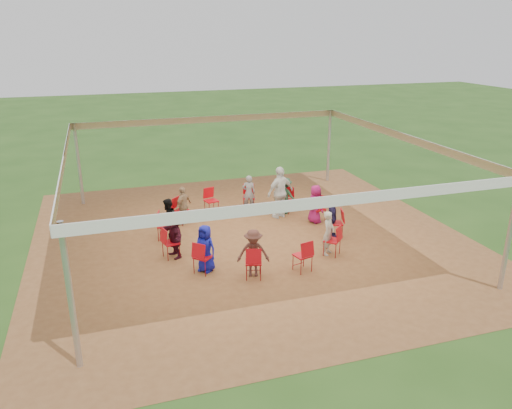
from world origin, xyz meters
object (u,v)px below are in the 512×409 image
object	(u,v)px
chair_6	(171,243)
person_seated_0	(315,204)
chair_3	(211,201)
chair_11	(336,223)
chair_1	(286,200)
standing_person	(280,192)
chair_0	(318,209)
person_seated_6	(205,248)
chair_5	(165,226)
chair_7	(203,257)
chair_2	(249,197)
person_seated_2	(249,193)
person_seated_4	(168,219)
person_seated_8	(328,233)
chair_9	(303,256)
person_seated_7	(253,253)
cable_coil	(256,235)
laptop	(311,206)
person_seated_1	(285,196)
chair_10	(332,241)
person_seated_3	(183,206)
person_seated_9	(332,217)
chair_8	(253,262)
chair_4	(181,211)
person_seated_5	(174,235)

from	to	relation	value
chair_6	person_seated_0	xyz separation A→B (m)	(5.02, 1.29, 0.21)
chair_3	chair_11	distance (m)	4.59
chair_1	standing_person	bearing A→B (deg)	92.32
chair_0	person_seated_6	size ratio (longest dim) A/B	0.69
chair_5	chair_7	world-z (taller)	same
chair_2	chair_11	bearing A→B (deg)	135.00
chair_2	person_seated_2	bearing A→B (deg)	90.00
chair_7	person_seated_4	xyz separation A→B (m)	(-0.54, 2.54, 0.21)
chair_11	person_seated_2	xyz separation A→B (m)	(-1.87, 3.15, 0.21)
chair_0	person_seated_6	distance (m)	5.01
standing_person	person_seated_4	bearing A→B (deg)	-8.31
chair_5	person_seated_4	distance (m)	0.24
chair_11	person_seated_8	distance (m)	1.36
chair_0	chair_9	bearing A→B (deg)	135.00
person_seated_7	standing_person	xyz separation A→B (m)	(2.18, 3.87, 0.25)
chair_5	cable_coil	size ratio (longest dim) A/B	2.14
laptop	chair_11	bearing A→B (deg)	176.73
cable_coil	chair_1	bearing A→B (deg)	45.79
person_seated_1	chair_10	bearing A→B (deg)	136.33
chair_2	person_seated_3	size ratio (longest dim) A/B	0.69
chair_0	chair_11	distance (m)	1.37
chair_3	person_seated_1	size ratio (longest dim) A/B	0.69
person_seated_2	person_seated_9	xyz separation A→B (m)	(1.75, -3.12, 0.00)
person_seated_6	cable_coil	bearing A→B (deg)	88.71
person_seated_8	person_seated_9	bearing A→B (deg)	15.00
chair_8	person_seated_1	xyz separation A→B (m)	(2.52, 4.32, 0.21)
chair_6	chair_7	bearing A→B (deg)	15.00
chair_0	chair_9	xyz separation A→B (m)	(-1.91, -3.23, 0.00)
chair_2	person_seated_2	xyz separation A→B (m)	(-0.03, -0.12, 0.21)
chair_8	chair_3	bearing A→B (deg)	105.00
chair_7	person_seated_7	bearing A→B (deg)	19.94
chair_4	person_seated_8	world-z (taller)	person_seated_8
cable_coil	chair_0	bearing A→B (deg)	13.22
chair_9	standing_person	world-z (taller)	standing_person
chair_7	person_seated_4	world-z (taller)	person_seated_4
chair_3	chair_9	bearing A→B (deg)	90.00
chair_2	person_seated_8	world-z (taller)	person_seated_8
person_seated_2	chair_10	bearing A→B (deg)	120.77
person_seated_3	laptop	bearing A→B (deg)	118.92
person_seated_8	person_seated_9	size ratio (longest dim) A/B	1.00
chair_9	laptop	bearing A→B (deg)	48.18
chair_7	person_seated_7	world-z (taller)	person_seated_7
chair_3	person_seated_3	size ratio (longest dim) A/B	0.69
chair_11	person_seated_5	bearing A→B (deg)	104.64
person_seated_0	chair_7	bearing A→B (deg)	105.36
person_seated_3	laptop	size ratio (longest dim) A/B	3.34
person_seated_6	person_seated_8	bearing A→B (deg)	45.00
person_seated_7	laptop	world-z (taller)	person_seated_7
cable_coil	laptop	distance (m)	2.25
chair_3	person_seated_0	xyz separation A→B (m)	(3.11, -1.94, 0.21)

